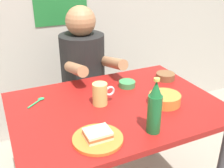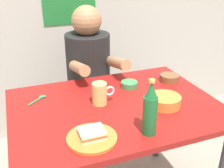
{
  "view_description": "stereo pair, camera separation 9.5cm",
  "coord_description": "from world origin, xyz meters",
  "px_view_note": "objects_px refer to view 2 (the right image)",
  "views": [
    {
      "loc": [
        -0.55,
        -1.14,
        1.45
      ],
      "look_at": [
        0.0,
        0.05,
        0.84
      ],
      "focal_mm": 43.42,
      "sensor_mm": 36.0,
      "label": 1
    },
    {
      "loc": [
        -0.47,
        -1.18,
        1.45
      ],
      "look_at": [
        0.0,
        0.05,
        0.84
      ],
      "focal_mm": 43.42,
      "sensor_mm": 36.0,
      "label": 2
    }
  ],
  "objects_px": {
    "person_seated": "(89,62)",
    "beer_mug": "(100,93)",
    "sandwich": "(92,133)",
    "beer_bottle": "(150,110)",
    "plate_orange": "(92,138)",
    "stool": "(90,111)",
    "dining_table": "(115,119)",
    "dip_bowl_green": "(129,84)"
  },
  "relations": [
    {
      "from": "stool",
      "to": "dip_bowl_green",
      "type": "relative_size",
      "value": 4.5
    },
    {
      "from": "dining_table",
      "to": "beer_bottle",
      "type": "height_order",
      "value": "beer_bottle"
    },
    {
      "from": "beer_bottle",
      "to": "beer_mug",
      "type": "bearing_deg",
      "value": 109.35
    },
    {
      "from": "dining_table",
      "to": "person_seated",
      "type": "distance_m",
      "value": 0.63
    },
    {
      "from": "stool",
      "to": "beer_mug",
      "type": "distance_m",
      "value": 0.75
    },
    {
      "from": "sandwich",
      "to": "dip_bowl_green",
      "type": "xyz_separation_m",
      "value": [
        0.37,
        0.43,
        -0.01
      ]
    },
    {
      "from": "sandwich",
      "to": "beer_mug",
      "type": "bearing_deg",
      "value": 65.26
    },
    {
      "from": "stool",
      "to": "dip_bowl_green",
      "type": "bearing_deg",
      "value": -74.43
    },
    {
      "from": "plate_orange",
      "to": "person_seated",
      "type": "bearing_deg",
      "value": 74.64
    },
    {
      "from": "dining_table",
      "to": "person_seated",
      "type": "bearing_deg",
      "value": 87.03
    },
    {
      "from": "beer_bottle",
      "to": "dip_bowl_green",
      "type": "distance_m",
      "value": 0.49
    },
    {
      "from": "stool",
      "to": "sandwich",
      "type": "distance_m",
      "value": 1.01
    },
    {
      "from": "plate_orange",
      "to": "sandwich",
      "type": "xyz_separation_m",
      "value": [
        0.0,
        0.0,
        0.02
      ]
    },
    {
      "from": "person_seated",
      "to": "plate_orange",
      "type": "height_order",
      "value": "person_seated"
    },
    {
      "from": "sandwich",
      "to": "dip_bowl_green",
      "type": "bearing_deg",
      "value": 49.38
    },
    {
      "from": "person_seated",
      "to": "beer_bottle",
      "type": "xyz_separation_m",
      "value": [
        0.01,
        -0.91,
        0.09
      ]
    },
    {
      "from": "beer_bottle",
      "to": "stool",
      "type": "bearing_deg",
      "value": 90.82
    },
    {
      "from": "stool",
      "to": "beer_bottle",
      "type": "bearing_deg",
      "value": -89.18
    },
    {
      "from": "plate_orange",
      "to": "stool",
      "type": "bearing_deg",
      "value": 74.83
    },
    {
      "from": "beer_mug",
      "to": "stool",
      "type": "bearing_deg",
      "value": 79.96
    },
    {
      "from": "dining_table",
      "to": "plate_orange",
      "type": "xyz_separation_m",
      "value": [
        -0.21,
        -0.25,
        0.1
      ]
    },
    {
      "from": "stool",
      "to": "person_seated",
      "type": "relative_size",
      "value": 0.63
    },
    {
      "from": "person_seated",
      "to": "dip_bowl_green",
      "type": "xyz_separation_m",
      "value": [
        0.13,
        -0.44,
        -0.01
      ]
    },
    {
      "from": "dining_table",
      "to": "beer_mug",
      "type": "xyz_separation_m",
      "value": [
        -0.07,
        0.04,
        0.15
      ]
    },
    {
      "from": "plate_orange",
      "to": "beer_bottle",
      "type": "distance_m",
      "value": 0.28
    },
    {
      "from": "beer_mug",
      "to": "beer_bottle",
      "type": "xyz_separation_m",
      "value": [
        0.12,
        -0.33,
        0.06
      ]
    },
    {
      "from": "plate_orange",
      "to": "dip_bowl_green",
      "type": "relative_size",
      "value": 2.2
    },
    {
      "from": "dining_table",
      "to": "beer_bottle",
      "type": "relative_size",
      "value": 4.2
    },
    {
      "from": "stool",
      "to": "sandwich",
      "type": "height_order",
      "value": "sandwich"
    },
    {
      "from": "sandwich",
      "to": "beer_mug",
      "type": "distance_m",
      "value": 0.32
    },
    {
      "from": "plate_orange",
      "to": "dip_bowl_green",
      "type": "bearing_deg",
      "value": 49.38
    },
    {
      "from": "stool",
      "to": "dip_bowl_green",
      "type": "height_order",
      "value": "dip_bowl_green"
    },
    {
      "from": "stool",
      "to": "beer_mug",
      "type": "bearing_deg",
      "value": -100.04
    },
    {
      "from": "person_seated",
      "to": "beer_mug",
      "type": "bearing_deg",
      "value": -100.23
    },
    {
      "from": "stool",
      "to": "beer_bottle",
      "type": "relative_size",
      "value": 1.72
    },
    {
      "from": "sandwich",
      "to": "beer_bottle",
      "type": "relative_size",
      "value": 0.42
    },
    {
      "from": "person_seated",
      "to": "stool",
      "type": "bearing_deg",
      "value": 90.0
    },
    {
      "from": "sandwich",
      "to": "dip_bowl_green",
      "type": "relative_size",
      "value": 1.1
    },
    {
      "from": "dining_table",
      "to": "beer_mug",
      "type": "distance_m",
      "value": 0.17
    },
    {
      "from": "beer_mug",
      "to": "plate_orange",
      "type": "bearing_deg",
      "value": -114.74
    },
    {
      "from": "plate_orange",
      "to": "beer_mug",
      "type": "height_order",
      "value": "beer_mug"
    },
    {
      "from": "sandwich",
      "to": "beer_bottle",
      "type": "height_order",
      "value": "beer_bottle"
    }
  ]
}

